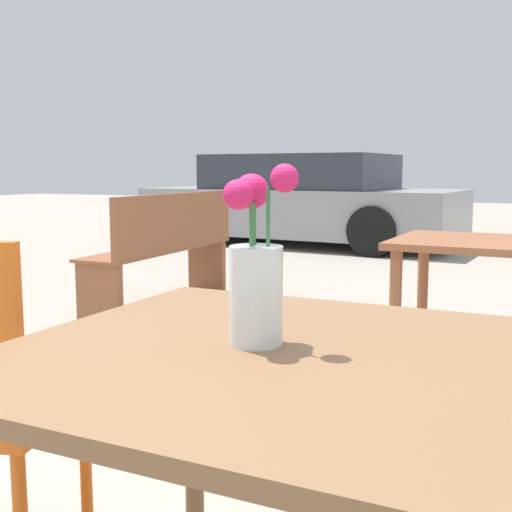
{
  "coord_description": "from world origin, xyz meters",
  "views": [
    {
      "loc": [
        0.46,
        -1.01,
        1.02
      ],
      "look_at": [
        -0.03,
        0.01,
        0.86
      ],
      "focal_mm": 45.0,
      "sensor_mm": 36.0,
      "label": 1
    }
  ],
  "objects_px": {
    "bench_middle": "(168,247)",
    "table_back": "(476,272)",
    "table_front": "(268,396)",
    "parked_car": "(301,201)",
    "flower_vase": "(256,281)"
  },
  "relations": [
    {
      "from": "bench_middle",
      "to": "table_back",
      "type": "relative_size",
      "value": 2.19
    },
    {
      "from": "table_back",
      "to": "parked_car",
      "type": "xyz_separation_m",
      "value": [
        -2.96,
        5.44,
        0.0
      ]
    },
    {
      "from": "bench_middle",
      "to": "table_front",
      "type": "bearing_deg",
      "value": -53.77
    },
    {
      "from": "bench_middle",
      "to": "table_back",
      "type": "distance_m",
      "value": 2.51
    },
    {
      "from": "flower_vase",
      "to": "table_back",
      "type": "height_order",
      "value": "flower_vase"
    },
    {
      "from": "table_front",
      "to": "bench_middle",
      "type": "bearing_deg",
      "value": 126.23
    },
    {
      "from": "table_front",
      "to": "table_back",
      "type": "bearing_deg",
      "value": 85.62
    },
    {
      "from": "parked_car",
      "to": "flower_vase",
      "type": "bearing_deg",
      "value": -68.98
    },
    {
      "from": "flower_vase",
      "to": "bench_middle",
      "type": "relative_size",
      "value": 0.21
    },
    {
      "from": "bench_middle",
      "to": "parked_car",
      "type": "xyz_separation_m",
      "value": [
        -0.7,
        4.38,
        0.13
      ]
    },
    {
      "from": "table_front",
      "to": "flower_vase",
      "type": "bearing_deg",
      "value": 156.82
    },
    {
      "from": "bench_middle",
      "to": "parked_car",
      "type": "height_order",
      "value": "parked_car"
    },
    {
      "from": "table_back",
      "to": "parked_car",
      "type": "distance_m",
      "value": 6.2
    },
    {
      "from": "bench_middle",
      "to": "parked_car",
      "type": "distance_m",
      "value": 4.43
    },
    {
      "from": "flower_vase",
      "to": "bench_middle",
      "type": "distance_m",
      "value": 3.58
    }
  ]
}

